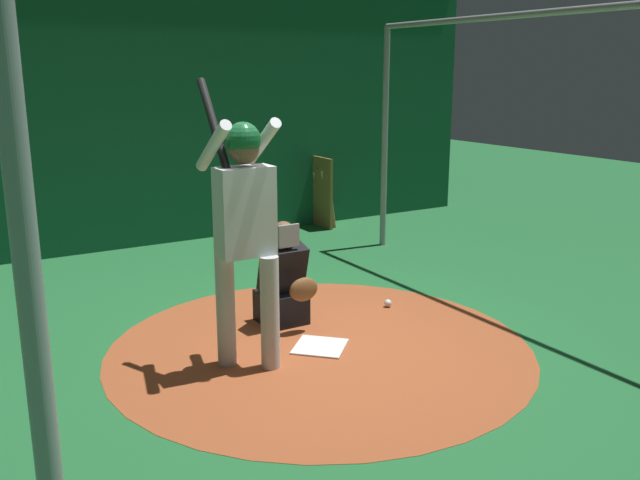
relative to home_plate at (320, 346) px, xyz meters
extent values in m
plane|color=#216633|center=(0.00, 0.00, -0.01)|extent=(26.28, 26.28, 0.00)
cylinder|color=#9E4C28|center=(0.00, 0.00, -0.01)|extent=(3.61, 3.61, 0.01)
cube|color=white|center=(0.00, 0.00, 0.00)|extent=(0.59, 0.59, 0.01)
cylinder|color=#BCBCC0|center=(0.14, -0.54, 0.45)|extent=(0.15, 0.15, 0.92)
cylinder|color=#BCBCC0|center=(-0.10, -0.81, 0.45)|extent=(0.15, 0.15, 0.92)
cube|color=silver|center=(0.02, -0.68, 1.25)|extent=(0.22, 0.44, 0.69)
cylinder|color=silver|center=(-0.08, -0.48, 1.75)|extent=(0.55, 0.09, 0.42)
cylinder|color=silver|center=(-0.08, -0.87, 1.75)|extent=(0.55, 0.09, 0.42)
sphere|color=brown|center=(0.02, -0.68, 1.73)|extent=(0.24, 0.24, 0.24)
sphere|color=#0F4C23|center=(0.02, -0.68, 1.80)|extent=(0.27, 0.27, 0.27)
cylinder|color=black|center=(-0.20, -0.81, 1.87)|extent=(0.54, 0.06, 0.73)
cube|color=black|center=(-0.71, 0.01, 0.14)|extent=(0.40, 0.40, 0.30)
cube|color=black|center=(-0.67, 0.01, 0.52)|extent=(0.31, 0.40, 0.49)
sphere|color=brown|center=(-0.65, 0.01, 0.86)|extent=(0.23, 0.23, 0.23)
cube|color=gray|center=(-0.55, 0.01, 0.86)|extent=(0.03, 0.20, 0.20)
ellipsoid|color=brown|center=(-0.39, 0.07, 0.39)|extent=(0.12, 0.28, 0.22)
cube|color=#145133|center=(-4.30, 0.00, 1.87)|extent=(0.20, 10.28, 3.76)
cylinder|color=gray|center=(2.61, -2.57, 1.41)|extent=(0.08, 0.08, 2.84)
cylinder|color=gray|center=(-2.61, 2.57, 1.41)|extent=(0.08, 0.08, 2.84)
cylinder|color=gray|center=(0.00, 2.57, 2.83)|extent=(5.22, 0.07, 0.07)
cube|color=olive|center=(-4.05, 2.44, 0.51)|extent=(0.70, 0.04, 1.05)
cylinder|color=black|center=(-4.30, 2.50, 0.43)|extent=(0.06, 0.19, 0.88)
cylinder|color=tan|center=(-4.18, 2.50, 0.39)|extent=(0.06, 0.19, 0.81)
cylinder|color=black|center=(-4.06, 2.50, 0.44)|extent=(0.06, 0.17, 0.90)
cylinder|color=tan|center=(-3.94, 2.50, 0.42)|extent=(0.06, 0.20, 0.86)
cylinder|color=olive|center=(-3.82, 2.50, 0.40)|extent=(0.06, 0.18, 0.83)
sphere|color=white|center=(-0.53, 1.12, 0.03)|extent=(0.07, 0.07, 0.07)
camera|label=1|loc=(4.68, -2.83, 2.30)|focal=38.54mm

